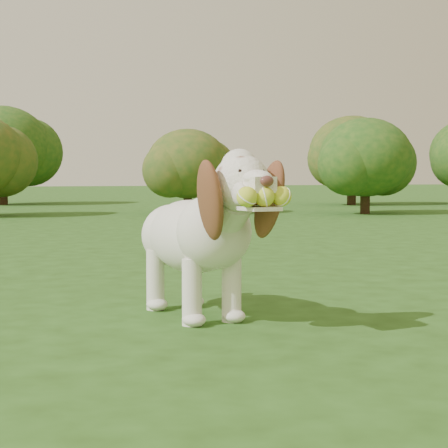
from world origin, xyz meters
name	(u,v)px	position (x,y,z in m)	size (l,w,h in m)	color
ground	(200,305)	(0.00, 0.00, 0.00)	(80.00, 80.00, 0.00)	#234614
dog	(200,230)	(-0.11, -0.36, 0.43)	(0.53, 1.25, 0.81)	white
shrub_d	(366,157)	(5.42, 7.90, 0.99)	(1.63, 1.63, 1.69)	#382314
shrub_f	(352,153)	(7.04, 11.41, 1.19)	(1.95, 1.95, 2.02)	#382314
shrub_c	(188,164)	(2.46, 8.94, 0.88)	(1.45, 1.45, 1.50)	#382314
shrub_i	(2,147)	(-0.49, 14.07, 1.33)	(2.18, 2.18, 2.26)	#382314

